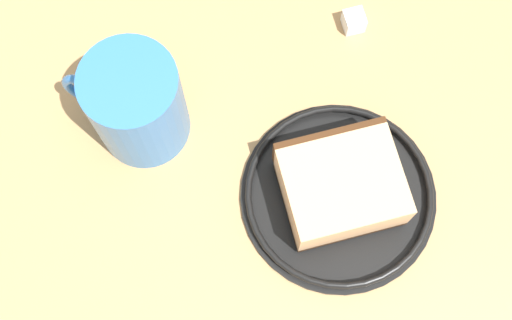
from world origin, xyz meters
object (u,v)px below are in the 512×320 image
object	(u,v)px
tea_mug	(136,104)
sugar_cube	(354,21)
cake_slice	(341,185)
small_plate	(339,195)

from	to	relation	value
tea_mug	sugar_cube	xyz separation A→B (cm)	(5.56, -22.23, -4.49)
cake_slice	sugar_cube	size ratio (longest dim) A/B	5.17
sugar_cube	cake_slice	bearing A→B (deg)	159.43
small_plate	sugar_cube	bearing A→B (deg)	-20.26
tea_mug	cake_slice	bearing A→B (deg)	-124.10
cake_slice	tea_mug	distance (cm)	19.52
small_plate	cake_slice	distance (cm)	2.59
small_plate	sugar_cube	distance (cm)	17.80
small_plate	cake_slice	bearing A→B (deg)	1.02
tea_mug	small_plate	bearing A→B (deg)	-124.73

